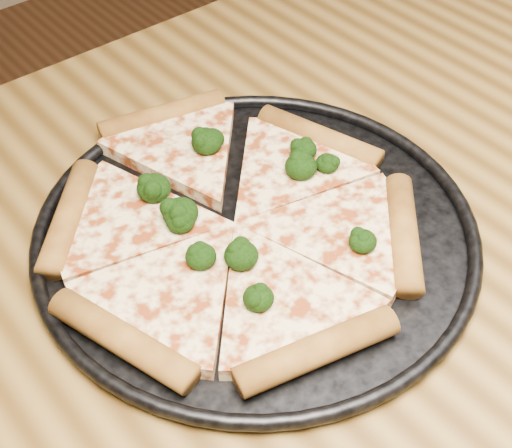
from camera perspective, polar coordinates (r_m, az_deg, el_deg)
dining_table at (r=0.68m, az=3.09°, el=-10.90°), size 1.20×0.90×0.75m
pizza_pan at (r=0.65m, az=0.00°, el=-0.50°), size 0.40×0.40×0.02m
pizza at (r=0.65m, az=-1.89°, el=0.22°), size 0.35×0.37×0.03m
broccoli_florets at (r=0.66m, az=-1.81°, el=2.14°), size 0.19×0.22×0.02m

